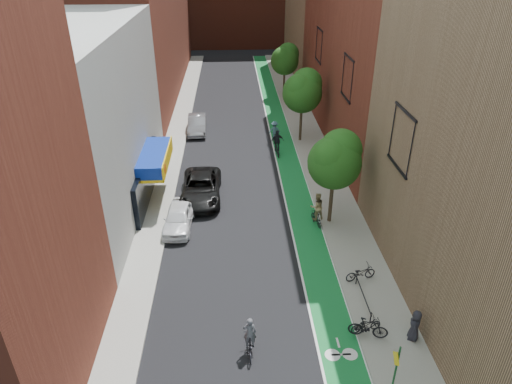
{
  "coord_description": "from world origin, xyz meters",
  "views": [
    {
      "loc": [
        -0.64,
        -15.24,
        16.42
      ],
      "look_at": [
        0.83,
        11.73,
        1.5
      ],
      "focal_mm": 32.0,
      "sensor_mm": 36.0,
      "label": 1
    }
  ],
  "objects": [
    {
      "name": "parked_bike_near",
      "position": [
        6.1,
        3.96,
        0.61
      ],
      "size": [
        1.84,
        1.0,
        0.92
      ],
      "primitive_type": "imported",
      "rotation": [
        0.0,
        0.0,
        1.81
      ],
      "color": "black",
      "rests_on": "sidewalk_right"
    },
    {
      "name": "parked_car_black",
      "position": [
        -3.02,
        13.75,
        0.84
      ],
      "size": [
        2.8,
        6.04,
        1.67
      ],
      "primitive_type": "imported",
      "rotation": [
        0.0,
        0.0,
        -0.0
      ],
      "color": "black",
      "rests_on": "ground"
    },
    {
      "name": "parked_car_silver",
      "position": [
        -4.07,
        26.97,
        0.8
      ],
      "size": [
        1.82,
        4.89,
        1.59
      ],
      "primitive_type": "imported",
      "rotation": [
        0.0,
        0.0,
        0.03
      ],
      "color": "gray",
      "rests_on": "ground"
    },
    {
      "name": "sidewalk_right",
      "position": [
        6.5,
        26.0,
        0.07
      ],
      "size": [
        3.0,
        68.0,
        0.15
      ],
      "primitive_type": "cube",
      "color": "gray",
      "rests_on": "ground"
    },
    {
      "name": "cyclist_lane_mid",
      "position": [
        3.2,
        21.12,
        0.87
      ],
      "size": [
        1.12,
        1.73,
        2.22
      ],
      "rotation": [
        0.0,
        0.0,
        3.2
      ],
      "color": "black",
      "rests_on": "ground"
    },
    {
      "name": "cyclist_lane_far",
      "position": [
        3.2,
        23.85,
        0.93
      ],
      "size": [
        1.15,
        1.64,
        2.04
      ],
      "rotation": [
        0.0,
        0.0,
        3.23
      ],
      "color": "black",
      "rests_on": "ground"
    },
    {
      "name": "cyclist_lead",
      "position": [
        -0.12,
        -0.61,
        0.66
      ],
      "size": [
        0.61,
        1.67,
        1.98
      ],
      "rotation": [
        0.0,
        0.0,
        3.12
      ],
      "color": "black",
      "rests_on": "ground"
    },
    {
      "name": "parked_car_white",
      "position": [
        -4.28,
        9.99,
        0.74
      ],
      "size": [
        1.98,
        4.43,
        1.48
      ],
      "primitive_type": "imported",
      "rotation": [
        0.0,
        0.0,
        -0.05
      ],
      "color": "white",
      "rests_on": "ground"
    },
    {
      "name": "building_right_far_tan",
      "position": [
        12.0,
        50.0,
        9.0
      ],
      "size": [
        8.0,
        20.0,
        18.0
      ],
      "primitive_type": "cube",
      "color": "#8C6B4C",
      "rests_on": "ground"
    },
    {
      "name": "parked_bike_mid",
      "position": [
        5.4,
        -0.12,
        0.7
      ],
      "size": [
        1.91,
        0.96,
        1.11
      ],
      "primitive_type": "imported",
      "rotation": [
        0.0,
        0.0,
        1.32
      ],
      "color": "black",
      "rests_on": "sidewalk_right"
    },
    {
      "name": "sign_pole",
      "position": [
        5.38,
        -3.5,
        1.84
      ],
      "size": [
        0.13,
        0.71,
        3.0
      ],
      "color": "#194C26",
      "rests_on": "sidewalk_right"
    },
    {
      "name": "tree_far",
      "position": [
        5.65,
        38.02,
        4.5
      ],
      "size": [
        3.3,
        3.25,
        6.21
      ],
      "color": "#332619",
      "rests_on": "ground"
    },
    {
      "name": "building_left_white",
      "position": [
        -11.0,
        14.0,
        6.0
      ],
      "size": [
        8.0,
        20.0,
        12.0
      ],
      "primitive_type": "cube",
      "color": "silver",
      "rests_on": "ground"
    },
    {
      "name": "building_right_mid_red",
      "position": [
        12.0,
        26.0,
        11.0
      ],
      "size": [
        8.0,
        28.0,
        22.0
      ],
      "primitive_type": "cube",
      "color": "maroon",
      "rests_on": "ground"
    },
    {
      "name": "sidewalk_left",
      "position": [
        -6.0,
        26.0,
        0.07
      ],
      "size": [
        2.0,
        68.0,
        0.15
      ],
      "primitive_type": "cube",
      "color": "gray",
      "rests_on": "ground"
    },
    {
      "name": "parked_bike_far",
      "position": [
        5.4,
        0.22,
        0.55
      ],
      "size": [
        1.6,
        0.84,
        0.8
      ],
      "primitive_type": "imported",
      "rotation": [
        0.0,
        0.0,
        1.78
      ],
      "color": "black",
      "rests_on": "sidewalk_right"
    },
    {
      "name": "cyclist_lane_near",
      "position": [
        4.7,
        9.91,
        1.02
      ],
      "size": [
        1.07,
        1.61,
        2.24
      ],
      "rotation": [
        0.0,
        0.0,
        3.38
      ],
      "color": "black",
      "rests_on": "ground"
    },
    {
      "name": "tree_mid",
      "position": [
        5.65,
        24.02,
        4.89
      ],
      "size": [
        3.55,
        3.53,
        6.74
      ],
      "color": "#332619",
      "rests_on": "ground"
    },
    {
      "name": "tree_near",
      "position": [
        5.65,
        10.02,
        4.66
      ],
      "size": [
        3.4,
        3.36,
        6.42
      ],
      "color": "#332619",
      "rests_on": "ground"
    },
    {
      "name": "bike_lane",
      "position": [
        4.0,
        26.0,
        0.01
      ],
      "size": [
        2.0,
        68.0,
        0.01
      ],
      "primitive_type": "cube",
      "color": "#147332",
      "rests_on": "ground"
    },
    {
      "name": "ground",
      "position": [
        0.0,
        0.0,
        0.0
      ],
      "size": [
        160.0,
        160.0,
        0.0
      ],
      "primitive_type": "plane",
      "color": "black",
      "rests_on": "ground"
    },
    {
      "name": "pedestrian",
      "position": [
        7.48,
        -0.34,
        0.97
      ],
      "size": [
        0.79,
        0.94,
        1.63
      ],
      "primitive_type": "imported",
      "rotation": [
        0.0,
        0.0,
        -1.98
      ],
      "color": "#22212A",
      "rests_on": "sidewalk_right"
    }
  ]
}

